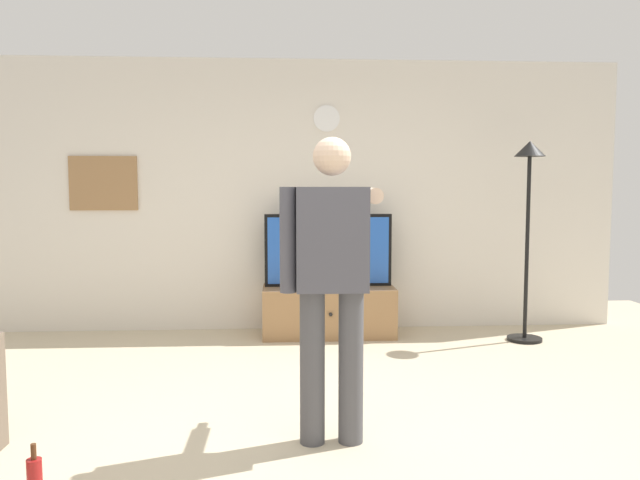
% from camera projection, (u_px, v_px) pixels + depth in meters
% --- Properties ---
extents(ground_plane, '(8.40, 8.40, 0.00)m').
position_uv_depth(ground_plane, '(320.00, 447.00, 3.41)').
color(ground_plane, beige).
extents(back_wall, '(6.40, 0.10, 2.70)m').
position_uv_depth(back_wall, '(303.00, 196.00, 6.23)').
color(back_wall, silver).
rests_on(back_wall, ground_plane).
extents(tv_stand, '(1.27, 0.58, 0.47)m').
position_uv_depth(tv_stand, '(328.00, 311.00, 5.99)').
color(tv_stand, '#997047').
rests_on(tv_stand, ground_plane).
extents(television, '(1.23, 0.07, 0.70)m').
position_uv_depth(television, '(328.00, 250.00, 5.99)').
color(television, black).
rests_on(television, tv_stand).
extents(wall_clock, '(0.26, 0.03, 0.26)m').
position_uv_depth(wall_clock, '(327.00, 118.00, 6.12)').
color(wall_clock, white).
extents(framed_picture, '(0.66, 0.04, 0.53)m').
position_uv_depth(framed_picture, '(104.00, 183.00, 6.05)').
color(framed_picture, '#997047').
extents(floor_lamp, '(0.32, 0.32, 1.86)m').
position_uv_depth(floor_lamp, '(528.00, 199.00, 5.68)').
color(floor_lamp, black).
rests_on(floor_lamp, ground_plane).
extents(person_standing_nearer_lamp, '(0.57, 0.78, 1.71)m').
position_uv_depth(person_standing_nearer_lamp, '(332.00, 272.00, 3.41)').
color(person_standing_nearer_lamp, '#4C4C51').
rests_on(person_standing_nearer_lamp, ground_plane).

